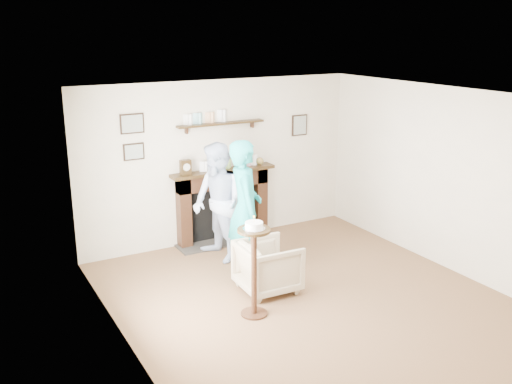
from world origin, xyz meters
TOP-DOWN VIEW (x-y plane):
  - ground at (0.00, 0.00)m, footprint 5.00×5.00m
  - room_shell at (-0.00, 0.70)m, footprint 4.54×5.02m
  - armchair at (-0.30, 0.50)m, footprint 0.74×0.72m
  - man at (-0.41, 1.72)m, footprint 0.74×0.90m
  - woman at (-0.30, 1.11)m, footprint 0.64×0.78m
  - pedestal_table at (-0.77, 0.02)m, footprint 0.38×0.38m

SIDE VIEW (x-z plane):
  - ground at x=0.00m, z-range 0.00..0.00m
  - armchair at x=-0.30m, z-range -0.33..0.33m
  - man at x=-0.41m, z-range -0.86..0.86m
  - woman at x=-0.30m, z-range -0.93..0.93m
  - pedestal_table at x=-0.77m, z-range 0.14..1.36m
  - room_shell at x=0.00m, z-range 0.36..2.88m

